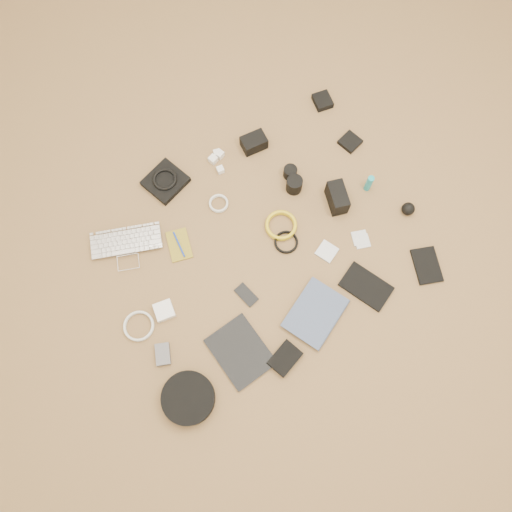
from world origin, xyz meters
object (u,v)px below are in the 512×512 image
dslr_camera (254,143)px  headphone_case (188,398)px  tablet (240,352)px  paperback (335,326)px  laptop (127,251)px  phone (246,295)px

dslr_camera → headphone_case: size_ratio=0.54×
tablet → paperback: bearing=-20.8°
laptop → phone: laptop is taller
laptop → phone: (0.33, -0.45, -0.01)m
phone → headphone_case: headphone_case is taller
tablet → paperback: paperback is taller
dslr_camera → headphone_case: bearing=-128.4°
dslr_camera → phone: bearing=-118.3°
phone → paperback: 0.39m
tablet → paperback: size_ratio=1.01×
phone → paperback: size_ratio=0.41×
tablet → headphone_case: size_ratio=1.21×
headphone_case → paperback: (0.65, -0.08, -0.02)m
phone → headphone_case: 0.48m
phone → dslr_camera: bearing=44.2°
tablet → headphone_case: headphone_case is taller
phone → headphone_case: (-0.42, -0.23, 0.02)m
phone → tablet: bearing=-138.7°
tablet → phone: tablet is taller
dslr_camera → phone: size_ratio=1.11×
laptop → paperback: size_ratio=1.23×
tablet → phone: (0.15, 0.19, -0.00)m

